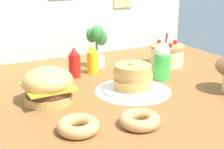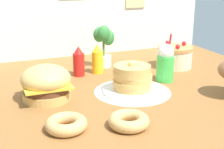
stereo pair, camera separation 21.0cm
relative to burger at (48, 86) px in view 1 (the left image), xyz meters
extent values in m
cube|color=brown|center=(0.47, -0.09, -0.11)|extent=(2.45, 2.10, 0.02)
cube|color=silver|center=(0.47, 0.95, 0.35)|extent=(2.45, 0.03, 0.90)
cylinder|color=white|center=(0.53, -0.08, -0.10)|extent=(0.49, 0.49, 0.00)
cylinder|color=#DBA859|center=(0.00, 0.00, -0.08)|extent=(0.29, 0.29, 0.05)
cylinder|color=#59331E|center=(0.00, 0.00, -0.03)|extent=(0.27, 0.27, 0.04)
cube|color=yellow|center=(0.00, 0.00, -0.01)|extent=(0.28, 0.28, 0.01)
ellipsoid|color=#E5B260|center=(0.00, 0.00, 0.03)|extent=(0.30, 0.30, 0.17)
cylinder|color=white|center=(0.53, -0.08, -0.09)|extent=(0.38, 0.38, 0.02)
cylinder|color=#E0AD5B|center=(0.53, -0.08, -0.07)|extent=(0.24, 0.24, 0.03)
cylinder|color=#E0AD5B|center=(0.53, -0.08, -0.03)|extent=(0.25, 0.25, 0.03)
cylinder|color=#E0AD5B|center=(0.54, -0.08, 0.00)|extent=(0.24, 0.24, 0.03)
cylinder|color=#E0AD5B|center=(0.53, -0.08, 0.03)|extent=(0.24, 0.24, 0.03)
cylinder|color=#E0AD5B|center=(0.53, -0.08, 0.06)|extent=(0.23, 0.23, 0.03)
cube|color=#F7E072|center=(0.53, -0.08, 0.09)|extent=(0.05, 0.05, 0.02)
cylinder|color=beige|center=(1.08, 0.30, -0.03)|extent=(0.27, 0.27, 0.15)
cylinder|color=#EA8C4C|center=(1.08, 0.30, 0.05)|extent=(0.28, 0.28, 0.02)
sphere|color=red|center=(1.16, 0.30, 0.08)|extent=(0.04, 0.04, 0.04)
sphere|color=red|center=(1.06, 0.37, 0.08)|extent=(0.04, 0.04, 0.04)
sphere|color=red|center=(1.05, 0.22, 0.08)|extent=(0.04, 0.04, 0.04)
cylinder|color=red|center=(0.31, 0.37, -0.02)|extent=(0.08, 0.08, 0.17)
cone|color=red|center=(0.31, 0.37, 0.09)|extent=(0.07, 0.07, 0.06)
cylinder|color=yellow|center=(0.46, 0.38, -0.02)|extent=(0.08, 0.08, 0.17)
cone|color=yellow|center=(0.46, 0.38, 0.09)|extent=(0.07, 0.07, 0.06)
cylinder|color=green|center=(0.84, 0.03, -0.01)|extent=(0.12, 0.12, 0.18)
sphere|color=white|center=(0.84, 0.03, 0.11)|extent=(0.11, 0.11, 0.11)
cylinder|color=red|center=(0.86, 0.03, 0.14)|extent=(0.01, 0.04, 0.18)
torus|color=tan|center=(0.01, -0.43, -0.07)|extent=(0.21, 0.21, 0.06)
torus|color=#D89ED8|center=(0.01, -0.43, -0.07)|extent=(0.20, 0.20, 0.05)
torus|color=tan|center=(0.31, -0.51, -0.07)|extent=(0.21, 0.21, 0.06)
torus|color=#F2E5C6|center=(0.31, -0.51, -0.07)|extent=(0.20, 0.20, 0.05)
cylinder|color=white|center=(0.56, 0.52, -0.06)|extent=(0.12, 0.12, 0.09)
cylinder|color=#4C7238|center=(0.56, 0.52, 0.07)|extent=(0.02, 0.02, 0.16)
ellipsoid|color=#38843D|center=(0.60, 0.51, 0.13)|extent=(0.10, 0.07, 0.12)
ellipsoid|color=#38843D|center=(0.54, 0.55, 0.16)|extent=(0.10, 0.07, 0.12)
ellipsoid|color=#38843D|center=(0.55, 0.48, 0.18)|extent=(0.10, 0.07, 0.12)
camera|label=1|loc=(-0.50, -1.76, 0.65)|focal=52.18mm
camera|label=2|loc=(-0.31, -1.85, 0.65)|focal=52.18mm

